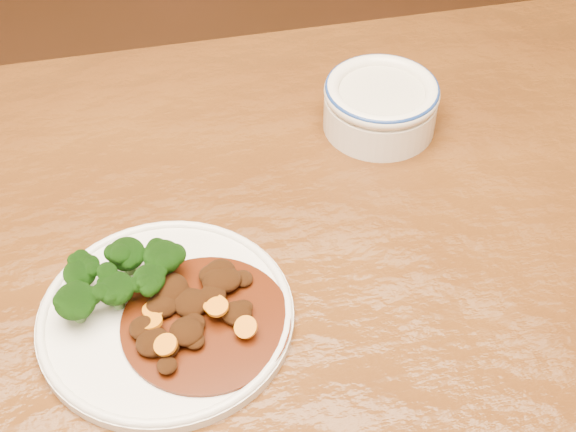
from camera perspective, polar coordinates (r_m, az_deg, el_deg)
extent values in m
cube|color=#592F0F|center=(0.80, -4.54, -6.99)|extent=(1.55, 0.99, 0.04)
cylinder|color=white|center=(0.77, -8.65, -7.13)|extent=(0.24, 0.24, 0.01)
torus|color=white|center=(0.77, -8.70, -6.88)|extent=(0.24, 0.24, 0.01)
cylinder|color=#598846|center=(0.79, -8.75, -3.82)|extent=(0.01, 0.01, 0.01)
ellipsoid|color=black|center=(0.78, -8.91, -2.90)|extent=(0.04, 0.04, 0.03)
cylinder|color=#598846|center=(0.77, -14.62, -6.77)|extent=(0.01, 0.01, 0.01)
ellipsoid|color=black|center=(0.76, -14.89, -5.85)|extent=(0.04, 0.04, 0.03)
cylinder|color=#598846|center=(0.80, -11.22, -3.56)|extent=(0.01, 0.01, 0.01)
ellipsoid|color=black|center=(0.79, -11.41, -2.65)|extent=(0.04, 0.04, 0.03)
cylinder|color=#598846|center=(0.79, -14.36, -4.77)|extent=(0.01, 0.01, 0.01)
ellipsoid|color=black|center=(0.78, -14.58, -3.95)|extent=(0.03, 0.03, 0.03)
cylinder|color=#598846|center=(0.77, -11.97, -5.93)|extent=(0.01, 0.01, 0.01)
ellipsoid|color=black|center=(0.76, -12.18, -5.06)|extent=(0.04, 0.04, 0.03)
cylinder|color=#598846|center=(0.78, -9.70, -5.25)|extent=(0.01, 0.01, 0.01)
ellipsoid|color=black|center=(0.76, -9.85, -4.43)|extent=(0.03, 0.03, 0.02)
cylinder|color=#451507|center=(0.75, -5.86, -7.52)|extent=(0.16, 0.16, 0.00)
ellipsoid|color=black|center=(0.76, -5.39, -5.61)|extent=(0.03, 0.02, 0.01)
ellipsoid|color=black|center=(0.77, -5.00, -4.61)|extent=(0.03, 0.03, 0.02)
ellipsoid|color=black|center=(0.77, -4.55, -4.57)|extent=(0.03, 0.03, 0.02)
ellipsoid|color=black|center=(0.73, -6.65, -8.79)|extent=(0.02, 0.02, 0.01)
ellipsoid|color=black|center=(0.73, -8.65, -9.11)|extent=(0.02, 0.03, 0.01)
ellipsoid|color=black|center=(0.78, -4.86, -3.96)|extent=(0.03, 0.03, 0.02)
ellipsoid|color=black|center=(0.75, -10.25, -7.84)|extent=(0.03, 0.03, 0.01)
ellipsoid|color=black|center=(0.74, -9.36, -8.54)|extent=(0.02, 0.02, 0.01)
ellipsoid|color=black|center=(0.75, -3.67, -6.91)|extent=(0.03, 0.03, 0.01)
ellipsoid|color=black|center=(0.77, -8.42, -5.09)|extent=(0.04, 0.04, 0.02)
ellipsoid|color=black|center=(0.75, -3.26, -6.52)|extent=(0.02, 0.02, 0.01)
ellipsoid|color=black|center=(0.77, -7.75, -5.51)|extent=(0.02, 0.03, 0.01)
ellipsoid|color=black|center=(0.78, -5.41, -4.17)|extent=(0.03, 0.02, 0.01)
ellipsoid|color=black|center=(0.72, -8.60, -10.46)|extent=(0.02, 0.02, 0.01)
ellipsoid|color=black|center=(0.74, -9.53, -8.87)|extent=(0.03, 0.03, 0.02)
ellipsoid|color=black|center=(0.76, -6.92, -6.15)|extent=(0.03, 0.03, 0.02)
ellipsoid|color=black|center=(0.78, -3.22, -4.46)|extent=(0.02, 0.02, 0.01)
ellipsoid|color=black|center=(0.74, -7.23, -8.14)|extent=(0.03, 0.03, 0.02)
ellipsoid|color=black|center=(0.76, -8.95, -6.33)|extent=(0.03, 0.03, 0.02)
ellipsoid|color=black|center=(0.74, -6.72, -7.58)|extent=(0.02, 0.02, 0.01)
cylinder|color=orange|center=(0.74, -5.07, -6.46)|extent=(0.02, 0.02, 0.01)
cylinder|color=orange|center=(0.73, -3.02, -7.90)|extent=(0.02, 0.02, 0.02)
cylinder|color=orange|center=(0.72, -8.70, -9.04)|extent=(0.03, 0.03, 0.01)
cylinder|color=orange|center=(0.76, -9.52, -6.60)|extent=(0.03, 0.03, 0.01)
cylinder|color=orange|center=(0.75, -5.24, -6.30)|extent=(0.03, 0.03, 0.01)
cylinder|color=orange|center=(0.75, -9.71, -7.42)|extent=(0.03, 0.03, 0.01)
cylinder|color=white|center=(0.96, 6.54, 7.37)|extent=(0.13, 0.13, 0.04)
cylinder|color=silver|center=(0.94, 6.67, 8.60)|extent=(0.10, 0.10, 0.01)
torus|color=white|center=(0.94, 6.69, 8.82)|extent=(0.14, 0.14, 0.02)
torus|color=navy|center=(0.94, 6.72, 9.03)|extent=(0.13, 0.13, 0.01)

